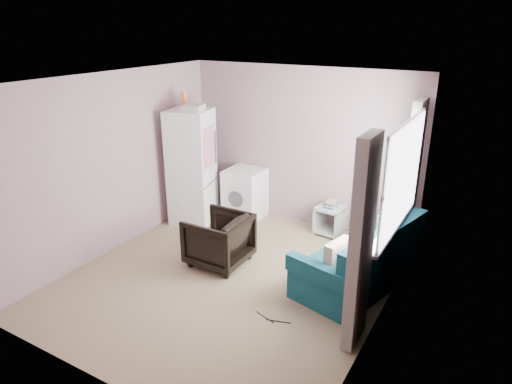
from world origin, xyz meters
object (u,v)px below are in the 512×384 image
sofa (363,262)px  washing_machine (245,193)px  fridge (192,166)px  side_table (330,218)px  armchair (219,237)px

sofa → washing_machine: bearing=169.8°
fridge → side_table: (2.14, 0.64, -0.68)m
armchair → sofa: sofa is taller
fridge → side_table: fridge is taller
armchair → washing_machine: washing_machine is taller
washing_machine → sofa: (2.36, -1.06, -0.13)m
armchair → side_table: armchair is taller
washing_machine → side_table: size_ratio=1.51×
fridge → sofa: fridge is taller
armchair → sofa: 1.91m
fridge → side_table: bearing=2.5°
fridge → sofa: (3.03, -0.52, -0.63)m
fridge → sofa: size_ratio=1.04×
armchair → fridge: fridge is taller
washing_machine → side_table: (1.48, 0.10, -0.18)m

